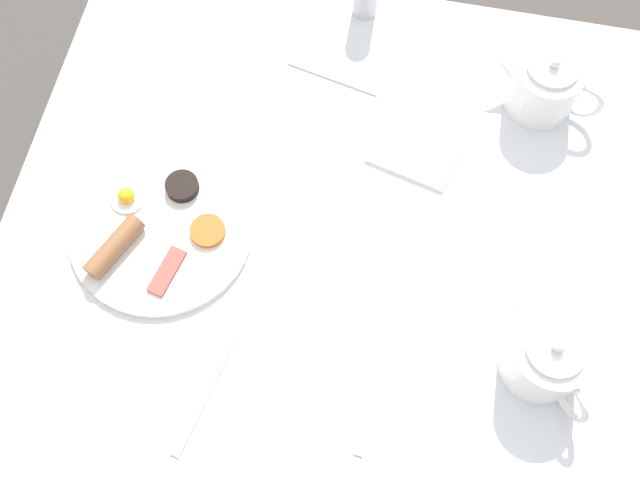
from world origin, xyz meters
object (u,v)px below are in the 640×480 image
Objects in this scene: teapot_near at (546,359)px; fork_by_plate at (333,77)px; breakfast_plate at (158,229)px; teapot_far at (545,86)px; napkin_folded at (414,154)px; knife_by_plate at (205,395)px; spoon_for_tea at (373,399)px.

fork_by_plate is (-0.40, 0.45, -0.05)m from teapot_near.
breakfast_plate is at bearing 43.23° from teapot_near.
teapot_far is 1.19× the size of fork_by_plate.
teapot_near is at bearing -53.99° from napkin_folded.
knife_by_plate is (0.14, -0.24, -0.01)m from breakfast_plate.
teapot_far is at bearing 32.06° from breakfast_plate.
teapot_near is 0.40m from napkin_folded.
teapot_near is 0.47m from teapot_far.
teapot_far reaches higher than spoon_for_tea.
teapot_far is 0.25m from napkin_folded.
teapot_far is 0.75m from knife_by_plate.
breakfast_plate is 1.75× the size of fork_by_plate.
knife_by_plate is at bearing -117.93° from napkin_folded.
breakfast_plate is 1.46× the size of teapot_far.
breakfast_plate is 1.71× the size of teapot_near.
teapot_near reaches higher than knife_by_plate.
breakfast_plate reaches higher than knife_by_plate.
breakfast_plate is at bearing -122.50° from fork_by_plate.
napkin_folded reaches higher than fork_by_plate.
teapot_far is 1.06× the size of knife_by_plate.
teapot_far is 0.36m from fork_by_plate.
breakfast_plate is 0.44m from napkin_folded.
breakfast_plate is 0.41m from fork_by_plate.
napkin_folded is at bearing -38.02° from fork_by_plate.
teapot_near is 1.02× the size of fork_by_plate.
spoon_for_tea is (0.00, -0.42, -0.00)m from napkin_folded.
napkin_folded reaches higher than knife_by_plate.
breakfast_plate reaches higher than fork_by_plate.
napkin_folded is 0.42m from spoon_for_tea.
spoon_for_tea is at bearing 86.49° from teapot_far.
napkin_folded is 0.52m from knife_by_plate.
breakfast_plate is 0.28m from knife_by_plate.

